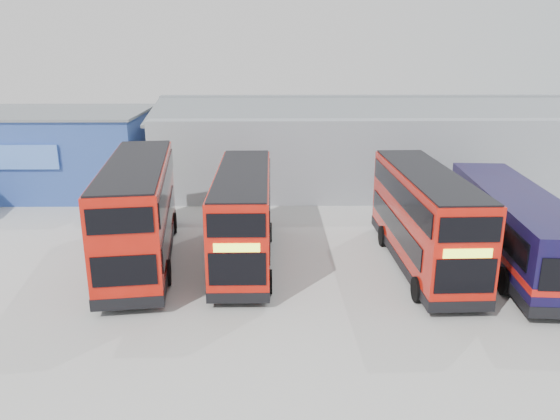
# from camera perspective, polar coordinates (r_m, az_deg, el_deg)

# --- Properties ---
(ground_plane) EXTENTS (120.00, 120.00, 0.00)m
(ground_plane) POSITION_cam_1_polar(r_m,az_deg,el_deg) (19.25, -1.45, -11.71)
(ground_plane) COLOR #9F9F9A
(ground_plane) RESTS_ON ground
(office_block) EXTENTS (12.30, 8.32, 5.12)m
(office_block) POSITION_cam_1_polar(r_m,az_deg,el_deg) (38.25, -22.70, 5.74)
(office_block) COLOR navy
(office_block) RESTS_ON ground
(maintenance_shed) EXTENTS (30.50, 12.00, 5.89)m
(maintenance_shed) POSITION_cam_1_polar(r_m,az_deg,el_deg) (38.25, 11.06, 6.79)
(maintenance_shed) COLOR gray
(maintenance_shed) RESTS_ON ground
(double_decker_left) EXTENTS (3.90, 10.79, 4.47)m
(double_decker_left) POSITION_cam_1_polar(r_m,az_deg,el_deg) (24.27, -14.52, -0.32)
(double_decker_left) COLOR red
(double_decker_left) RESTS_ON ground
(double_decker_centre) EXTENTS (2.49, 9.60, 4.04)m
(double_decker_centre) POSITION_cam_1_polar(r_m,az_deg,el_deg) (23.69, -3.85, -0.77)
(double_decker_centre) COLOR red
(double_decker_centre) RESTS_ON ground
(double_decker_right) EXTENTS (2.71, 9.89, 4.15)m
(double_decker_right) POSITION_cam_1_polar(r_m,az_deg,el_deg) (23.87, 14.83, -1.04)
(double_decker_right) COLOR red
(double_decker_right) RESTS_ON ground
(single_decker_blue) EXTENTS (3.58, 11.94, 3.19)m
(single_decker_blue) POSITION_cam_1_polar(r_m,az_deg,el_deg) (25.67, 23.20, -1.75)
(single_decker_blue) COLOR black
(single_decker_blue) RESTS_ON ground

